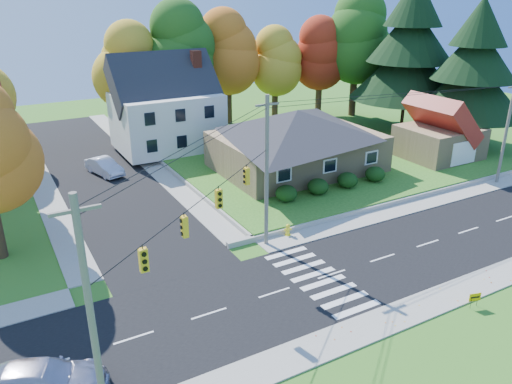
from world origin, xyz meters
TOP-DOWN VIEW (x-y plane):
  - ground at (0.00, 0.00)m, footprint 120.00×120.00m
  - road_main at (0.00, 0.00)m, footprint 90.00×8.00m
  - road_cross at (-8.00, 26.00)m, footprint 8.00×44.00m
  - sidewalk_north at (0.00, 5.00)m, footprint 90.00×2.00m
  - sidewalk_south at (0.00, -5.00)m, footprint 90.00×2.00m
  - lawn at (13.00, 21.00)m, footprint 30.00×30.00m
  - ranch_house at (8.00, 16.00)m, footprint 14.60×10.60m
  - colonial_house at (0.04, 28.00)m, footprint 10.40×8.40m
  - garage at (22.00, 11.99)m, footprint 7.30×6.30m
  - hedge_row at (7.50, 9.80)m, footprint 10.70×1.70m
  - traffic_infrastructure at (-0.15, 1.35)m, footprint 38.10×10.66m
  - tree_lot_0 at (-2.00, 34.00)m, footprint 6.72×6.72m
  - tree_lot_1 at (4.00, 33.00)m, footprint 7.84×7.84m
  - tree_lot_2 at (10.00, 34.00)m, footprint 7.28×7.28m
  - tree_lot_3 at (16.00, 33.00)m, footprint 6.16×6.16m
  - tree_lot_4 at (22.00, 32.00)m, footprint 6.72×6.72m
  - tree_lot_5 at (26.00, 30.00)m, footprint 8.40×8.40m
  - conifer_east_a at (27.00, 22.00)m, footprint 12.80×12.80m
  - conifer_east_b at (28.00, 14.00)m, footprint 11.20×11.20m
  - silver_sedan at (-16.33, -1.85)m, footprint 5.80×4.01m
  - white_car at (-7.55, 24.17)m, footprint 2.81×4.81m
  - fire_hydrant at (0.42, 5.52)m, footprint 0.52×0.41m
  - yard_sign at (4.59, -6.35)m, footprint 0.67×0.22m

SIDE VIEW (x-z plane):
  - ground at x=0.00m, z-range 0.00..0.00m
  - road_main at x=0.00m, z-range 0.00..0.02m
  - road_cross at x=-8.00m, z-range 0.00..0.02m
  - sidewalk_north at x=0.00m, z-range 0.00..0.08m
  - sidewalk_south at x=0.00m, z-range 0.00..0.08m
  - lawn at x=13.00m, z-range 0.00..0.50m
  - fire_hydrant at x=0.42m, z-range -0.02..0.89m
  - yard_sign at x=4.59m, z-range 0.19..1.05m
  - white_car at x=-7.55m, z-range 0.02..1.52m
  - silver_sedan at x=-16.33m, z-range 0.02..1.58m
  - hedge_row at x=7.50m, z-range 0.50..1.77m
  - garage at x=22.00m, z-range 0.54..5.14m
  - ranch_house at x=8.00m, z-range 0.57..5.97m
  - colonial_house at x=0.04m, z-range -0.22..9.38m
  - traffic_infrastructure at x=-0.15m, z-range 0.15..10.15m
  - tree_lot_3 at x=16.00m, z-range 1.92..13.39m
  - conifer_east_b at x=28.00m, z-range 0.86..15.70m
  - tree_lot_0 at x=-2.00m, z-range 2.05..14.56m
  - tree_lot_4 at x=22.00m, z-range 2.05..14.56m
  - tree_lot_2 at x=10.00m, z-range 2.18..15.74m
  - conifer_east_a at x=27.00m, z-range 0.91..17.87m
  - tree_lot_1 at x=4.00m, z-range 2.31..16.91m
  - tree_lot_5 at x=26.00m, z-range 2.45..18.09m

